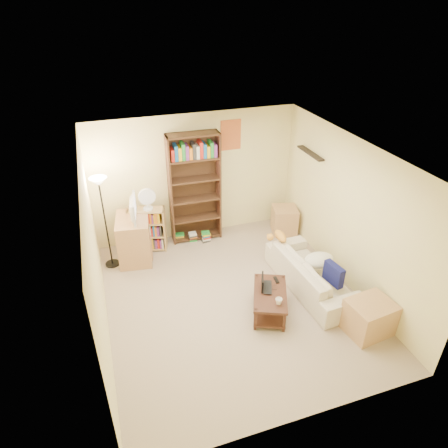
# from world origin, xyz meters

# --- Properties ---
(room) EXTENTS (4.50, 4.54, 2.52)m
(room) POSITION_xyz_m (0.00, 0.01, 1.62)
(room) COLOR tan
(room) RESTS_ON ground
(sofa) EXTENTS (2.05, 1.01, 0.57)m
(sofa) POSITION_xyz_m (1.36, -0.11, 0.28)
(sofa) COLOR beige
(sofa) RESTS_ON ground
(navy_pillow) EXTENTS (0.17, 0.39, 0.34)m
(navy_pillow) POSITION_xyz_m (1.48, -0.52, 0.54)
(navy_pillow) COLOR #121550
(navy_pillow) RESTS_ON sofa
(cream_blanket) EXTENTS (0.52, 0.37, 0.22)m
(cream_blanket) POSITION_xyz_m (1.50, -0.05, 0.49)
(cream_blanket) COLOR silver
(cream_blanket) RESTS_ON sofa
(tabby_cat) EXTENTS (0.45, 0.18, 0.15)m
(tabby_cat) POSITION_xyz_m (1.06, 0.63, 0.65)
(tabby_cat) COLOR gold
(tabby_cat) RESTS_ON sofa
(coffee_table) EXTENTS (0.81, 1.02, 0.40)m
(coffee_table) POSITION_xyz_m (0.43, -0.45, 0.25)
(coffee_table) COLOR #47281B
(coffee_table) RESTS_ON ground
(laptop) EXTENTS (0.50, 0.47, 0.03)m
(laptop) POSITION_xyz_m (0.48, -0.37, 0.41)
(laptop) COLOR black
(laptop) RESTS_ON coffee_table
(laptop_screen) EXTENTS (0.13, 0.28, 0.20)m
(laptop_screen) POSITION_xyz_m (0.36, -0.32, 0.52)
(laptop_screen) COLOR white
(laptop_screen) RESTS_ON laptop
(mug) EXTENTS (0.20, 0.20, 0.10)m
(mug) POSITION_xyz_m (0.44, -0.73, 0.45)
(mug) COLOR white
(mug) RESTS_ON coffee_table
(tv_remote) EXTENTS (0.07, 0.16, 0.02)m
(tv_remote) POSITION_xyz_m (0.64, -0.22, 0.41)
(tv_remote) COLOR black
(tv_remote) RESTS_ON coffee_table
(tv_stand) EXTENTS (0.68, 0.88, 0.86)m
(tv_stand) POSITION_xyz_m (-1.35, 1.70, 0.43)
(tv_stand) COLOR tan
(tv_stand) RESTS_ON ground
(television) EXTENTS (0.72, 0.29, 0.40)m
(television) POSITION_xyz_m (-1.35, 1.70, 1.06)
(television) COLOR black
(television) RESTS_ON tv_stand
(tall_bookshelf) EXTENTS (0.99, 0.36, 2.18)m
(tall_bookshelf) POSITION_xyz_m (-0.07, 2.05, 1.15)
(tall_bookshelf) COLOR #432319
(tall_bookshelf) RESTS_ON ground
(short_bookshelf) EXTENTS (0.73, 0.44, 0.88)m
(short_bookshelf) POSITION_xyz_m (-1.06, 1.94, 0.44)
(short_bookshelf) COLOR tan
(short_bookshelf) RESTS_ON ground
(desk_fan) EXTENTS (0.31, 0.18, 0.44)m
(desk_fan) POSITION_xyz_m (-1.01, 1.89, 1.11)
(desk_fan) COLOR white
(desk_fan) RESTS_ON short_bookshelf
(floor_lamp) EXTENTS (0.30, 0.30, 1.75)m
(floor_lamp) POSITION_xyz_m (-1.80, 1.63, 1.39)
(floor_lamp) COLOR black
(floor_lamp) RESTS_ON ground
(side_table) EXTENTS (0.59, 0.59, 0.56)m
(side_table) POSITION_xyz_m (1.72, 1.68, 0.28)
(side_table) COLOR tan
(side_table) RESTS_ON ground
(end_cabinet) EXTENTS (0.69, 0.60, 0.53)m
(end_cabinet) POSITION_xyz_m (1.65, -1.28, 0.26)
(end_cabinet) COLOR tan
(end_cabinet) RESTS_ON ground
(book_stacks) EXTENTS (0.67, 0.36, 0.21)m
(book_stacks) POSITION_xyz_m (-0.15, 1.94, 0.09)
(book_stacks) COLOR red
(book_stacks) RESTS_ON ground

